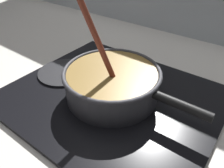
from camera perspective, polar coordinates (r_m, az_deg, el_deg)
ground at (r=0.54m, az=-18.94°, el=-17.46°), size 2.40×1.60×0.04m
hob_plate at (r=0.61m, az=0.00°, el=-3.37°), size 0.56×0.48×0.01m
burner_ring at (r=0.61m, az=0.00°, el=-2.64°), size 0.17×0.17×0.01m
spare_burner at (r=0.72m, az=-12.44°, el=3.07°), size 0.16×0.16×0.01m
cooking_pan at (r=0.58m, az=0.09°, el=0.39°), size 0.39×0.26×0.28m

